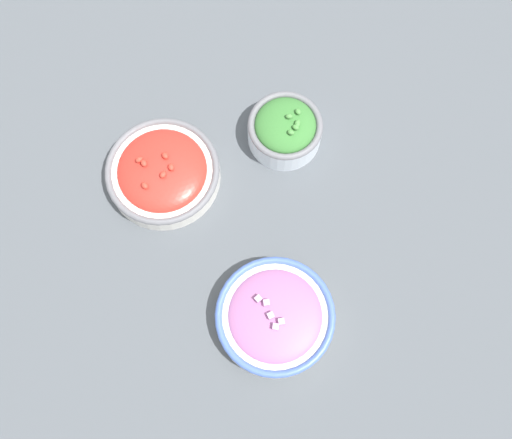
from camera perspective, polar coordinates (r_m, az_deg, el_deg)
The scene contains 4 objects.
ground_plane at distance 1.00m, azimuth -0.00°, elevation -0.50°, with size 3.00×3.00×0.00m, color #4C5156.
bowl_cherry_tomatoes at distance 1.02m, azimuth -9.30°, elevation 4.71°, with size 0.20×0.20×0.06m.
bowl_red_onion at distance 0.94m, azimuth 1.91°, elevation -9.68°, with size 0.20×0.20×0.06m.
bowl_broccoli at distance 1.03m, azimuth 2.91°, elevation 9.03°, with size 0.13×0.13×0.08m.
Camera 1 is at (0.20, -0.20, 0.96)m, focal length 40.00 mm.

